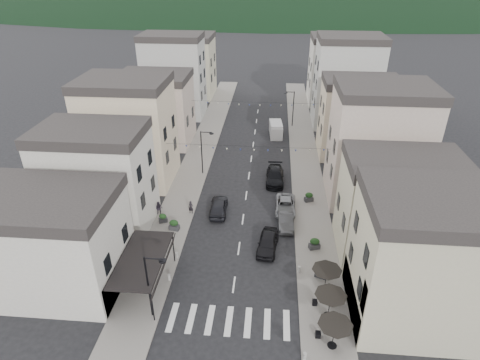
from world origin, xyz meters
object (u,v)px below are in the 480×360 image
(parked_car_a, at_px, (268,243))
(parked_car_d, at_px, (275,176))
(parked_car_b, at_px, (285,219))
(parked_car_e, at_px, (219,206))
(pedestrian_b, at_px, (159,208))
(pedestrian_a, at_px, (191,207))
(delivery_van, at_px, (276,129))
(parked_car_c, at_px, (285,206))

(parked_car_a, height_order, parked_car_d, parked_car_d)
(parked_car_a, distance_m, parked_car_b, 4.56)
(parked_car_e, distance_m, pedestrian_b, 6.51)
(parked_car_a, distance_m, pedestrian_a, 10.15)
(parked_car_e, distance_m, delivery_van, 23.56)
(parked_car_b, relative_size, parked_car_d, 0.81)
(parked_car_a, bearing_deg, pedestrian_b, 164.96)
(parked_car_a, height_order, parked_car_b, parked_car_a)
(pedestrian_b, bearing_deg, parked_car_c, 5.74)
(parked_car_e, bearing_deg, parked_car_d, -131.43)
(parked_car_b, distance_m, parked_car_e, 7.57)
(parked_car_d, distance_m, pedestrian_a, 12.30)
(parked_car_c, bearing_deg, parked_car_d, 101.79)
(parked_car_d, height_order, pedestrian_b, pedestrian_b)
(parked_car_a, height_order, pedestrian_b, pedestrian_b)
(parked_car_b, height_order, parked_car_d, parked_car_d)
(parked_car_e, relative_size, pedestrian_a, 3.05)
(parked_car_d, relative_size, parked_car_e, 1.17)
(parked_car_b, bearing_deg, pedestrian_b, 174.96)
(delivery_van, xyz_separation_m, pedestrian_a, (-9.15, -23.32, -0.22))
(parked_car_d, height_order, delivery_van, delivery_van)
(parked_car_a, relative_size, parked_car_c, 0.94)
(parked_car_d, xyz_separation_m, pedestrian_a, (-9.16, -8.21, 0.09))
(pedestrian_a, bearing_deg, delivery_van, 77.49)
(parked_car_d, bearing_deg, parked_car_e, -128.88)
(parked_car_b, xyz_separation_m, pedestrian_a, (-10.37, 1.18, 0.15))
(parked_car_c, bearing_deg, pedestrian_a, -170.22)
(pedestrian_a, distance_m, pedestrian_b, 3.45)
(delivery_van, bearing_deg, parked_car_d, -94.63)
(parked_car_c, relative_size, delivery_van, 1.00)
(parked_car_e, bearing_deg, pedestrian_b, 7.96)
(pedestrian_b, bearing_deg, parked_car_d, 31.86)
(delivery_van, bearing_deg, parked_car_a, -95.76)
(parked_car_b, relative_size, pedestrian_b, 2.73)
(parked_car_b, height_order, pedestrian_a, pedestrian_a)
(parked_car_b, height_order, pedestrian_b, pedestrian_b)
(parked_car_b, distance_m, delivery_van, 24.53)
(parked_car_b, bearing_deg, parked_car_d, 94.70)
(parked_car_d, height_order, pedestrian_a, pedestrian_a)
(pedestrian_a, relative_size, pedestrian_b, 0.94)
(parked_car_e, bearing_deg, parked_car_b, 164.07)
(parked_car_d, bearing_deg, parked_car_a, -92.29)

